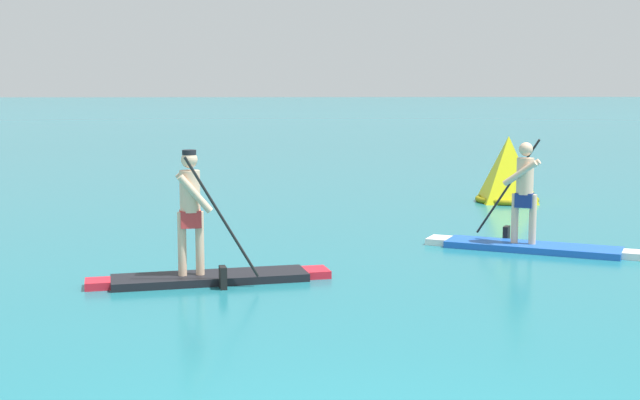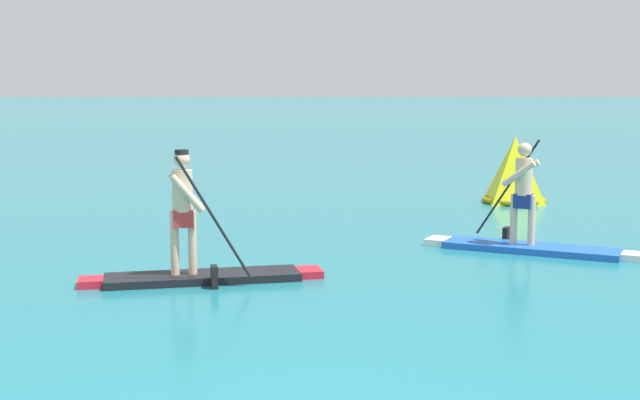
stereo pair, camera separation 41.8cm
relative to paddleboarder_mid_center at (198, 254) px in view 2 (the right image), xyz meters
The scene contains 3 objects.
paddleboarder_mid_center is the anchor object (origin of this frame).
paddleboarder_far_right 5.19m from the paddleboarder_mid_center, 21.41° to the left, with size 3.12×1.92×1.74m.
race_marker_buoy 9.65m from the paddleboarder_mid_center, 50.77° to the left, with size 1.62×1.62×1.45m.
Camera 2 is at (-0.09, -4.79, 2.49)m, focal length 48.32 mm.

